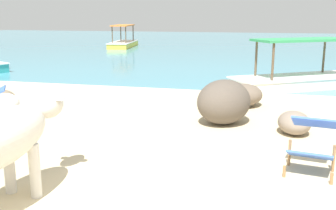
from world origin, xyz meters
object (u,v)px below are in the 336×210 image
object	(u,v)px
boat_white	(299,78)
boat_yellow	(123,42)
deck_chair_far	(2,105)
deck_chair_near	(312,140)

from	to	relation	value
boat_white	boat_yellow	distance (m)	14.58
deck_chair_far	boat_white	bearing A→B (deg)	11.26
deck_chair_far	boat_yellow	world-z (taller)	boat_yellow
boat_white	deck_chair_far	bearing A→B (deg)	-167.87
boat_white	boat_yellow	size ratio (longest dim) A/B	0.98
deck_chair_far	boat_white	distance (m)	7.32
deck_chair_far	boat_yellow	bearing A→B (deg)	69.44
deck_chair_far	boat_yellow	xyz separation A→B (m)	(-3.95, 16.59, -0.13)
deck_chair_near	boat_yellow	bearing A→B (deg)	-143.04
deck_chair_near	boat_white	size ratio (longest dim) A/B	0.23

